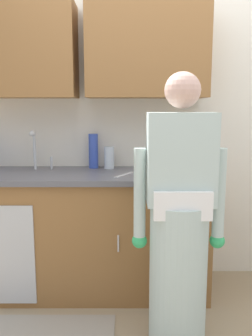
# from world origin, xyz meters

# --- Properties ---
(kitchen_wall_with_uppers) EXTENTS (4.80, 0.44, 2.70)m
(kitchen_wall_with_uppers) POSITION_xyz_m (-0.14, 0.99, 1.48)
(kitchen_wall_with_uppers) COLOR silver
(kitchen_wall_with_uppers) RESTS_ON ground
(counter_cabinet) EXTENTS (1.90, 0.62, 0.90)m
(counter_cabinet) POSITION_xyz_m (-0.55, 0.70, 0.45)
(counter_cabinet) COLOR brown
(counter_cabinet) RESTS_ON ground
(countertop) EXTENTS (1.96, 0.66, 0.04)m
(countertop) POSITION_xyz_m (-0.55, 0.70, 0.92)
(countertop) COLOR #595960
(countertop) RESTS_ON counter_cabinet
(sink) EXTENTS (0.50, 0.36, 0.35)m
(sink) POSITION_xyz_m (-0.90, 0.71, 0.93)
(sink) COLOR #B7BABF
(sink) RESTS_ON counter_cabinet
(person_at_sink) EXTENTS (0.55, 0.34, 1.62)m
(person_at_sink) POSITION_xyz_m (0.10, 0.02, 0.69)
(person_at_sink) COLOR white
(person_at_sink) RESTS_ON ground
(bottle_soap) EXTENTS (0.08, 0.08, 0.18)m
(bottle_soap) POSITION_xyz_m (-0.35, 0.88, 1.03)
(bottle_soap) COLOR silver
(bottle_soap) RESTS_ON countertop
(bottle_cleaner_spray) EXTENTS (0.08, 0.08, 0.28)m
(bottle_cleaner_spray) POSITION_xyz_m (-0.48, 0.92, 1.08)
(bottle_cleaner_spray) COLOR #334CB2
(bottle_cleaner_spray) RESTS_ON countertop
(bottle_water_tall) EXTENTS (0.07, 0.07, 0.24)m
(bottle_water_tall) POSITION_xyz_m (0.28, 0.93, 1.06)
(bottle_water_tall) COLOR #D8D14C
(bottle_water_tall) RESTS_ON countertop
(bottle_dish_liquid) EXTENTS (0.06, 0.06, 0.18)m
(bottle_dish_liquid) POSITION_xyz_m (0.38, 0.92, 1.03)
(bottle_dish_liquid) COLOR #E05933
(bottle_dish_liquid) RESTS_ON countertop
(cup_by_sink) EXTENTS (0.08, 0.08, 0.08)m
(cup_by_sink) POSITION_xyz_m (0.14, 0.89, 0.98)
(cup_by_sink) COLOR white
(cup_by_sink) RESTS_ON countertop
(knife_on_counter) EXTENTS (0.14, 0.22, 0.01)m
(knife_on_counter) POSITION_xyz_m (-0.23, 0.60, 0.94)
(knife_on_counter) COLOR silver
(knife_on_counter) RESTS_ON countertop
(sponge) EXTENTS (0.11, 0.07, 0.03)m
(sponge) POSITION_xyz_m (0.12, 0.63, 0.96)
(sponge) COLOR #4CBF4C
(sponge) RESTS_ON countertop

